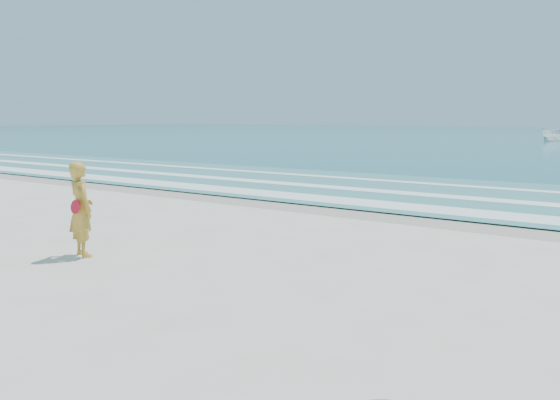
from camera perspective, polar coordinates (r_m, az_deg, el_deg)
The scene contains 7 objects.
ground at distance 9.03m, azimuth -17.29°, elevation -9.15°, with size 400.00×400.00×0.00m, color silver.
wet_sand at distance 16.04m, azimuth 8.78°, elevation -1.22°, with size 400.00×2.40×0.00m, color #B2A893.
shallow at distance 20.61m, azimuth 14.84°, elevation 0.85°, with size 400.00×10.00×0.01m, color #59B7AD.
foam_near at distance 17.20m, azimuth 10.67°, elevation -0.45°, with size 400.00×1.40×0.01m, color white.
foam_mid at distance 19.86m, azimuth 14.06°, elevation 0.63°, with size 400.00×0.90×0.01m, color white.
foam_far at distance 22.96m, azimuth 16.96°, elevation 1.54°, with size 400.00×0.60×0.01m, color white.
woman at distance 11.31m, azimuth -20.05°, elevation -0.91°, with size 0.78×0.62×1.86m.
Camera 1 is at (6.83, -5.26, 2.67)m, focal length 35.00 mm.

